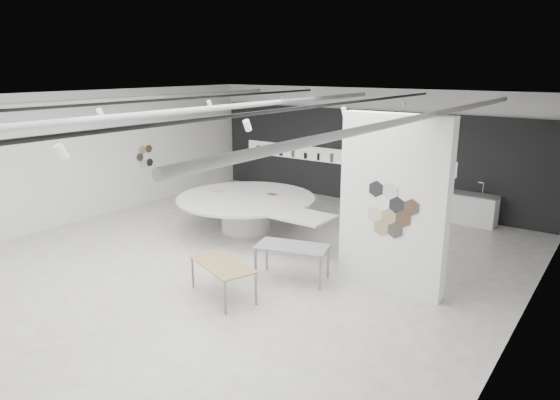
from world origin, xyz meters
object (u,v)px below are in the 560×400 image
Objects in this scene: sample_table_wood at (223,266)px; kitchen_counter at (469,208)px; display_island at (248,209)px; sample_table_stone at (292,249)px; partition_column at (393,205)px.

kitchen_counter reaches higher than sample_table_wood.
display_island is 4.16m from sample_table_wood.
sample_table_stone is 1.04× the size of kitchen_counter.
partition_column reaches higher than sample_table_stone.
partition_column is at bearing -13.14° from display_island.
partition_column is 5.71m from kitchen_counter.
sample_table_stone is at bearing -104.73° from kitchen_counter.
display_island is 3.53m from sample_table_stone.
partition_column is at bearing 23.95° from sample_table_stone.
partition_column is at bearing -88.52° from kitchen_counter.
kitchen_counter is (4.80, 4.34, -0.19)m from display_island.
kitchen_counter is at bearing 71.90° from sample_table_wood.
display_island is 2.97× the size of sample_table_stone.
partition_column is 3.60m from sample_table_wood.
display_island is at bearing 165.80° from partition_column.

